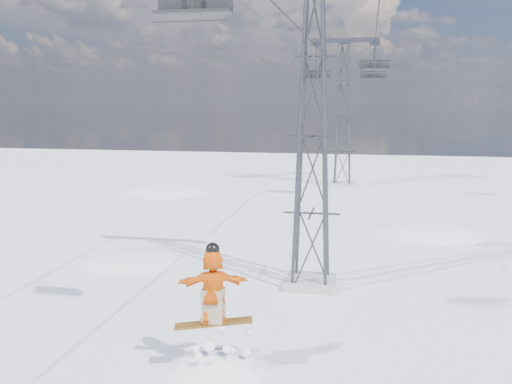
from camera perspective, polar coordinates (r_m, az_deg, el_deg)
snow_terrain at (r=37.91m, az=-1.45°, el=-16.37°), size 39.00×37.00×22.00m
lift_tower_near at (r=20.26m, az=5.68°, el=5.44°), size 5.20×1.80×11.43m
lift_tower_far at (r=45.18m, az=8.74°, el=7.44°), size 5.20×1.80×11.43m
haul_cables at (r=31.94m, az=7.90°, el=16.44°), size 4.46×51.00×0.06m
lift_chair_near at (r=14.13m, az=-6.29°, el=18.23°), size 1.85×0.53×2.29m
lift_chair_mid at (r=37.17m, az=11.80°, el=12.29°), size 1.96×0.56×2.44m
lift_chair_far at (r=45.14m, az=5.98°, el=11.53°), size 2.22×0.64×2.76m
lift_chair_extra at (r=48.00m, az=11.66°, el=11.34°), size 2.15×0.62×2.67m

